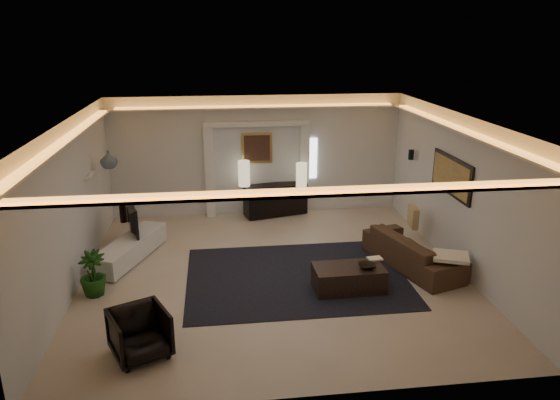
{
  "coord_description": "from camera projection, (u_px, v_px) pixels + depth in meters",
  "views": [
    {
      "loc": [
        -0.99,
        -8.86,
        4.35
      ],
      "look_at": [
        0.2,
        0.6,
        1.25
      ],
      "focal_mm": 33.58,
      "sensor_mm": 36.0,
      "label": 1
    }
  ],
  "objects": [
    {
      "name": "area_rug",
      "position": [
        296.0,
        277.0,
        9.68
      ],
      "size": [
        4.0,
        3.0,
        0.01
      ],
      "primitive_type": "cube",
      "color": "black",
      "rests_on": "ground"
    },
    {
      "name": "magazine",
      "position": [
        375.0,
        260.0,
        9.39
      ],
      "size": [
        0.27,
        0.21,
        0.03
      ],
      "primitive_type": "cube",
      "rotation": [
        0.0,
        0.0,
        0.12
      ],
      "color": "beige",
      "rests_on": "coffee_table"
    },
    {
      "name": "ceiling",
      "position": [
        273.0,
        119.0,
        8.92
      ],
      "size": [
        7.0,
        7.0,
        0.0
      ],
      "primitive_type": "plane",
      "rotation": [
        3.14,
        0.0,
        0.0
      ],
      "color": "white",
      "rests_on": "ground"
    },
    {
      "name": "cove_soffit",
      "position": [
        273.0,
        136.0,
        9.01
      ],
      "size": [
        7.0,
        7.0,
        0.04
      ],
      "primitive_type": "cube",
      "color": "silver",
      "rests_on": "ceiling"
    },
    {
      "name": "bowl",
      "position": [
        367.0,
        267.0,
        9.05
      ],
      "size": [
        0.3,
        0.3,
        0.07
      ],
      "primitive_type": "imported",
      "rotation": [
        0.0,
        0.0,
        0.04
      ],
      "color": "black",
      "rests_on": "coffee_table"
    },
    {
      "name": "plant",
      "position": [
        93.0,
        274.0,
        8.91
      ],
      "size": [
        0.51,
        0.51,
        0.8
      ],
      "primitive_type": "imported",
      "rotation": [
        0.0,
        0.0,
        -0.17
      ],
      "color": "#16410F",
      "rests_on": "ground"
    },
    {
      "name": "art_panel_gold",
      "position": [
        450.0,
        176.0,
        9.99
      ],
      "size": [
        0.02,
        1.5,
        0.62
      ],
      "primitive_type": "cube",
      "color": "tan",
      "rests_on": "wall_right"
    },
    {
      "name": "pilaster_left",
      "position": [
        210.0,
        172.0,
        12.55
      ],
      "size": [
        0.22,
        0.2,
        2.2
      ],
      "primitive_type": "cube",
      "color": "silver",
      "rests_on": "ground"
    },
    {
      "name": "painting_canvas",
      "position": [
        257.0,
        148.0,
        12.56
      ],
      "size": [
        0.62,
        0.02,
        0.62
      ],
      "primitive_type": "cube",
      "color": "#4C2D1E",
      "rests_on": "wall_back"
    },
    {
      "name": "throw_blanket",
      "position": [
        451.0,
        256.0,
        9.22
      ],
      "size": [
        0.74,
        0.68,
        0.07
      ],
      "primitive_type": "cube",
      "rotation": [
        0.0,
        0.0,
        -0.39
      ],
      "color": "beige",
      "rests_on": "sofa"
    },
    {
      "name": "armchair",
      "position": [
        140.0,
        334.0,
        7.25
      ],
      "size": [
        0.99,
        1.0,
        0.69
      ],
      "primitive_type": "imported",
      "rotation": [
        0.0,
        0.0,
        0.43
      ],
      "color": "black",
      "rests_on": "ground"
    },
    {
      "name": "tv",
      "position": [
        128.0,
        217.0,
        10.58
      ],
      "size": [
        1.05,
        0.39,
        0.61
      ],
      "primitive_type": "imported",
      "rotation": [
        0.0,
        0.0,
        1.81
      ],
      "color": "black",
      "rests_on": "media_ledge"
    },
    {
      "name": "sofa",
      "position": [
        413.0,
        251.0,
        10.02
      ],
      "size": [
        2.35,
        1.48,
        0.64
      ],
      "primitive_type": "imported",
      "rotation": [
        0.0,
        0.0,
        1.88
      ],
      "color": "#351C0F",
      "rests_on": "ground"
    },
    {
      "name": "alcove_header",
      "position": [
        257.0,
        124.0,
        12.33
      ],
      "size": [
        2.52,
        0.2,
        0.12
      ],
      "primitive_type": "cube",
      "color": "silver",
      "rests_on": "wall_back"
    },
    {
      "name": "wall_niche",
      "position": [
        90.0,
        175.0,
        10.22
      ],
      "size": [
        0.1,
        0.55,
        0.04
      ],
      "primitive_type": "cube",
      "color": "silver",
      "rests_on": "wall_left"
    },
    {
      "name": "painting_frame",
      "position": [
        257.0,
        148.0,
        12.58
      ],
      "size": [
        0.74,
        0.04,
        0.74
      ],
      "primitive_type": "cube",
      "color": "tan",
      "rests_on": "wall_back"
    },
    {
      "name": "ginger_jar",
      "position": [
        109.0,
        160.0,
        10.6
      ],
      "size": [
        0.37,
        0.37,
        0.36
      ],
      "primitive_type": "imported",
      "rotation": [
        0.0,
        0.0,
        -0.08
      ],
      "color": "#374E58",
      "rests_on": "wall_niche"
    },
    {
      "name": "media_ledge",
      "position": [
        130.0,
        249.0,
        10.36
      ],
      "size": [
        1.26,
        2.15,
        0.39
      ],
      "primitive_type": "cube",
      "rotation": [
        0.0,
        0.0,
        -0.38
      ],
      "color": "silver",
      "rests_on": "ground"
    },
    {
      "name": "daylight_slit",
      "position": [
        312.0,
        158.0,
        12.84
      ],
      "size": [
        0.25,
        0.03,
        1.0
      ],
      "primitive_type": "cube",
      "color": "white",
      "rests_on": "wall_back"
    },
    {
      "name": "floor",
      "position": [
        273.0,
        273.0,
        9.82
      ],
      "size": [
        7.0,
        7.0,
        0.0
      ],
      "primitive_type": "plane",
      "color": "#C0AD96",
      "rests_on": "ground"
    },
    {
      "name": "figurine",
      "position": [
        123.0,
        212.0,
        11.18
      ],
      "size": [
        0.19,
        0.19,
        0.41
      ],
      "primitive_type": "cylinder",
      "rotation": [
        0.0,
        0.0,
        0.36
      ],
      "color": "black",
      "rests_on": "media_ledge"
    },
    {
      "name": "wall_back",
      "position": [
        257.0,
        156.0,
        12.67
      ],
      "size": [
        7.0,
        0.0,
        7.0
      ],
      "primitive_type": "plane",
      "rotation": [
        1.57,
        0.0,
        0.0
      ],
      "color": "silver",
      "rests_on": "ground"
    },
    {
      "name": "pilaster_right",
      "position": [
        304.0,
        169.0,
        12.82
      ],
      "size": [
        0.22,
        0.2,
        2.2
      ],
      "primitive_type": "cube",
      "color": "silver",
      "rests_on": "ground"
    },
    {
      "name": "wall_front",
      "position": [
        307.0,
        293.0,
        6.07
      ],
      "size": [
        7.0,
        0.0,
        7.0
      ],
      "primitive_type": "plane",
      "rotation": [
        -1.57,
        0.0,
        0.0
      ],
      "color": "silver",
      "rests_on": "ground"
    },
    {
      "name": "wall_right",
      "position": [
        459.0,
        193.0,
        9.79
      ],
      "size": [
        0.0,
        7.0,
        7.0
      ],
      "primitive_type": "plane",
      "rotation": [
        1.57,
        0.0,
        -1.57
      ],
      "color": "silver",
      "rests_on": "ground"
    },
    {
      "name": "throw_pillow",
      "position": [
        413.0,
        217.0,
        11.18
      ],
      "size": [
        0.18,
        0.46,
        0.45
      ],
      "primitive_type": "cube",
      "rotation": [
        0.0,
        0.0,
        -0.1
      ],
      "color": "tan",
      "rests_on": "sofa"
    },
    {
      "name": "art_panel_frame",
      "position": [
        452.0,
        176.0,
        9.99
      ],
      "size": [
        0.04,
        1.64,
        0.74
      ],
      "primitive_type": "cube",
      "color": "black",
      "rests_on": "wall_right"
    },
    {
      "name": "wall_left",
      "position": [
        70.0,
        208.0,
        8.95
      ],
      "size": [
        0.0,
        7.0,
        7.0
      ],
      "primitive_type": "plane",
      "rotation": [
        1.57,
        0.0,
        1.57
      ],
      "color": "silver",
      "rests_on": "ground"
    },
    {
      "name": "lamp_left",
      "position": [
        244.0,
        173.0,
        12.51
      ],
      "size": [
        0.29,
        0.29,
        0.61
      ],
      "primitive_type": "cylinder",
      "rotation": [
        0.0,
        0.0,
        0.07
      ],
      "color": "beige",
      "rests_on": "console"
    },
    {
      "name": "console",
      "position": [
        276.0,
        199.0,
        12.81
      ],
      "size": [
        1.58,
        0.82,
        0.76
      ],
      "primitive_type": "cube",
      "rotation": [
        0.0,
        0.0,
        0.24
      ],
      "color": "black",
      "rests_on": "ground"
    },
    {
      "name": "lamp_right",
      "position": [
        302.0,
        174.0,
        12.45
      ],
      "size": [
        0.27,
        0.27,
        0.58
      ],
      "primitive_type": "cylinder",
      "rotation": [
        0.0,
        0.0,
        0.03
      ],
      "color": "#FFEEB7",
      "rests_on": "console"
    },
    {
      "name": "wall_sconce",
      "position": [
        411.0,
        155.0,
        11.78
      ],
      "size": [
        0.12,
        0.12,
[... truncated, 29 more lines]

